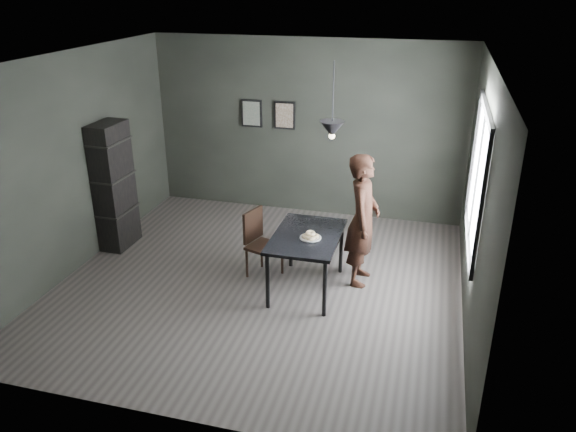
% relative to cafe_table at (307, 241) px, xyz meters
% --- Properties ---
extents(ground, '(5.00, 5.00, 0.00)m').
position_rel_cafe_table_xyz_m(ground, '(-0.60, 0.00, -0.67)').
color(ground, '#383330').
rests_on(ground, ground).
extents(back_wall, '(5.00, 0.10, 2.80)m').
position_rel_cafe_table_xyz_m(back_wall, '(-0.60, 2.50, 0.73)').
color(back_wall, black).
rests_on(back_wall, ground).
extents(ceiling, '(5.00, 5.00, 0.02)m').
position_rel_cafe_table_xyz_m(ceiling, '(-0.60, 0.00, 2.13)').
color(ceiling, silver).
rests_on(ceiling, ground).
extents(window_assembly, '(0.04, 1.96, 1.56)m').
position_rel_cafe_table_xyz_m(window_assembly, '(1.87, 0.20, 0.93)').
color(window_assembly, white).
rests_on(window_assembly, ground).
extents(cafe_table, '(0.80, 1.20, 0.75)m').
position_rel_cafe_table_xyz_m(cafe_table, '(0.00, 0.00, 0.00)').
color(cafe_table, black).
rests_on(cafe_table, ground).
extents(white_plate, '(0.23, 0.23, 0.01)m').
position_rel_cafe_table_xyz_m(white_plate, '(0.07, -0.10, 0.08)').
color(white_plate, white).
rests_on(white_plate, cafe_table).
extents(donut_pile, '(0.21, 0.21, 0.09)m').
position_rel_cafe_table_xyz_m(donut_pile, '(0.07, -0.10, 0.12)').
color(donut_pile, '#F8E4C1').
rests_on(donut_pile, white_plate).
extents(woman, '(0.41, 0.62, 1.70)m').
position_rel_cafe_table_xyz_m(woman, '(0.62, 0.39, 0.18)').
color(woman, black).
rests_on(woman, ground).
extents(wood_chair, '(0.49, 0.49, 0.89)m').
position_rel_cafe_table_xyz_m(wood_chair, '(-0.68, 0.23, -0.16)').
color(wood_chair, black).
rests_on(wood_chair, ground).
extents(shelf_unit, '(0.35, 0.61, 1.81)m').
position_rel_cafe_table_xyz_m(shelf_unit, '(-2.92, 0.54, 0.24)').
color(shelf_unit, black).
rests_on(shelf_unit, ground).
extents(pendant_lamp, '(0.28, 0.28, 0.86)m').
position_rel_cafe_table_xyz_m(pendant_lamp, '(0.25, 0.10, 1.38)').
color(pendant_lamp, black).
rests_on(pendant_lamp, ground).
extents(framed_print_left, '(0.34, 0.04, 0.44)m').
position_rel_cafe_table_xyz_m(framed_print_left, '(-1.50, 2.47, 0.93)').
color(framed_print_left, black).
rests_on(framed_print_left, ground).
extents(framed_print_right, '(0.34, 0.04, 0.44)m').
position_rel_cafe_table_xyz_m(framed_print_right, '(-0.95, 2.47, 0.93)').
color(framed_print_right, black).
rests_on(framed_print_right, ground).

